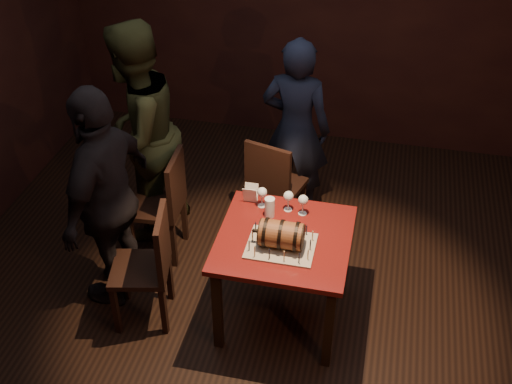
{
  "coord_description": "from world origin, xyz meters",
  "views": [
    {
      "loc": [
        0.73,
        -3.44,
        3.55
      ],
      "look_at": [
        -0.06,
        0.05,
        0.95
      ],
      "focal_mm": 45.0,
      "sensor_mm": 36.0,
      "label": 1
    }
  ],
  "objects_px": {
    "barrel_cake": "(281,235)",
    "person_left_rear": "(136,135)",
    "wine_glass_mid": "(288,197)",
    "wine_glass_left": "(262,193)",
    "person_left_front": "(108,199)",
    "chair_left_rear": "(165,200)",
    "wine_glass_right": "(303,201)",
    "person_back": "(296,129)",
    "chair_back": "(273,183)",
    "chair_left_front": "(150,262)",
    "pint_of_ale": "(270,208)",
    "pub_table": "(284,249)"
  },
  "relations": [
    {
      "from": "chair_back",
      "to": "pint_of_ale",
      "type": "bearing_deg",
      "value": -80.68
    },
    {
      "from": "chair_left_front",
      "to": "person_left_front",
      "type": "height_order",
      "value": "person_left_front"
    },
    {
      "from": "pint_of_ale",
      "to": "person_left_front",
      "type": "bearing_deg",
      "value": -169.21
    },
    {
      "from": "wine_glass_right",
      "to": "chair_back",
      "type": "bearing_deg",
      "value": 118.02
    },
    {
      "from": "barrel_cake",
      "to": "person_left_rear",
      "type": "xyz_separation_m",
      "value": [
        -1.34,
        0.87,
        0.07
      ]
    },
    {
      "from": "person_left_front",
      "to": "wine_glass_left",
      "type": "bearing_deg",
      "value": 113.65
    },
    {
      "from": "chair_left_rear",
      "to": "person_left_rear",
      "type": "distance_m",
      "value": 0.57
    },
    {
      "from": "chair_left_front",
      "to": "pub_table",
      "type": "bearing_deg",
      "value": 12.78
    },
    {
      "from": "person_back",
      "to": "person_left_front",
      "type": "distance_m",
      "value": 1.74
    },
    {
      "from": "wine_glass_left",
      "to": "wine_glass_mid",
      "type": "height_order",
      "value": "same"
    },
    {
      "from": "wine_glass_mid",
      "to": "person_left_rear",
      "type": "xyz_separation_m",
      "value": [
        -1.32,
        0.47,
        0.06
      ]
    },
    {
      "from": "chair_left_rear",
      "to": "chair_left_front",
      "type": "distance_m",
      "value": 0.72
    },
    {
      "from": "chair_back",
      "to": "chair_left_rear",
      "type": "distance_m",
      "value": 0.89
    },
    {
      "from": "person_left_rear",
      "to": "chair_left_front",
      "type": "bearing_deg",
      "value": 41.13
    },
    {
      "from": "wine_glass_right",
      "to": "pint_of_ale",
      "type": "relative_size",
      "value": 1.07
    },
    {
      "from": "chair_back",
      "to": "person_left_front",
      "type": "height_order",
      "value": "person_left_front"
    },
    {
      "from": "wine_glass_mid",
      "to": "chair_left_rear",
      "type": "distance_m",
      "value": 1.09
    },
    {
      "from": "wine_glass_mid",
      "to": "pint_of_ale",
      "type": "bearing_deg",
      "value": -140.2
    },
    {
      "from": "wine_glass_mid",
      "to": "chair_left_rear",
      "type": "xyz_separation_m",
      "value": [
        -1.02,
        0.2,
        -0.34
      ]
    },
    {
      "from": "pub_table",
      "to": "person_left_front",
      "type": "xyz_separation_m",
      "value": [
        -1.26,
        -0.01,
        0.23
      ]
    },
    {
      "from": "barrel_cake",
      "to": "pint_of_ale",
      "type": "height_order",
      "value": "barrel_cake"
    },
    {
      "from": "wine_glass_right",
      "to": "chair_left_front",
      "type": "relative_size",
      "value": 0.17
    },
    {
      "from": "pub_table",
      "to": "chair_left_rear",
      "type": "height_order",
      "value": "chair_left_rear"
    },
    {
      "from": "chair_back",
      "to": "chair_left_front",
      "type": "distance_m",
      "value": 1.3
    },
    {
      "from": "barrel_cake",
      "to": "person_left_front",
      "type": "xyz_separation_m",
      "value": [
        -1.26,
        0.1,
        0.02
      ]
    },
    {
      "from": "wine_glass_left",
      "to": "wine_glass_mid",
      "type": "distance_m",
      "value": 0.19
    },
    {
      "from": "chair_back",
      "to": "chair_left_rear",
      "type": "bearing_deg",
      "value": -151.91
    },
    {
      "from": "wine_glass_mid",
      "to": "person_left_front",
      "type": "xyz_separation_m",
      "value": [
        -1.23,
        -0.31,
        0.0
      ]
    },
    {
      "from": "wine_glass_left",
      "to": "person_left_rear",
      "type": "height_order",
      "value": "person_left_rear"
    },
    {
      "from": "pint_of_ale",
      "to": "person_left_rear",
      "type": "height_order",
      "value": "person_left_rear"
    },
    {
      "from": "wine_glass_right",
      "to": "person_back",
      "type": "bearing_deg",
      "value": 102.52
    },
    {
      "from": "barrel_cake",
      "to": "wine_glass_right",
      "type": "height_order",
      "value": "barrel_cake"
    },
    {
      "from": "wine_glass_mid",
      "to": "chair_left_rear",
      "type": "relative_size",
      "value": 0.17
    },
    {
      "from": "pint_of_ale",
      "to": "person_left_rear",
      "type": "xyz_separation_m",
      "value": [
        -1.2,
        0.56,
        0.11
      ]
    },
    {
      "from": "chair_left_front",
      "to": "barrel_cake",
      "type": "bearing_deg",
      "value": 6.54
    },
    {
      "from": "wine_glass_right",
      "to": "chair_back",
      "type": "relative_size",
      "value": 0.17
    },
    {
      "from": "chair_left_rear",
      "to": "chair_left_front",
      "type": "height_order",
      "value": "same"
    },
    {
      "from": "wine_glass_right",
      "to": "chair_left_rear",
      "type": "distance_m",
      "value": 1.2
    },
    {
      "from": "pub_table",
      "to": "wine_glass_right",
      "type": "relative_size",
      "value": 5.59
    },
    {
      "from": "pint_of_ale",
      "to": "chair_left_front",
      "type": "height_order",
      "value": "chair_left_front"
    },
    {
      "from": "pint_of_ale",
      "to": "wine_glass_right",
      "type": "bearing_deg",
      "value": 18.28
    },
    {
      "from": "person_back",
      "to": "wine_glass_left",
      "type": "bearing_deg",
      "value": 91.14
    },
    {
      "from": "chair_back",
      "to": "person_left_rear",
      "type": "xyz_separation_m",
      "value": [
        -1.09,
        -0.15,
        0.41
      ]
    },
    {
      "from": "person_left_rear",
      "to": "person_left_front",
      "type": "xyz_separation_m",
      "value": [
        0.09,
        -0.78,
        -0.06
      ]
    },
    {
      "from": "chair_back",
      "to": "chair_left_rear",
      "type": "relative_size",
      "value": 1.0
    },
    {
      "from": "wine_glass_left",
      "to": "person_back",
      "type": "distance_m",
      "value": 1.04
    },
    {
      "from": "wine_glass_left",
      "to": "person_left_rear",
      "type": "xyz_separation_m",
      "value": [
        -1.13,
        0.46,
        0.06
      ]
    },
    {
      "from": "wine_glass_mid",
      "to": "wine_glass_left",
      "type": "bearing_deg",
      "value": 179.09
    },
    {
      "from": "pint_of_ale",
      "to": "pub_table",
      "type": "bearing_deg",
      "value": -54.67
    },
    {
      "from": "wine_glass_left",
      "to": "chair_left_front",
      "type": "bearing_deg",
      "value": -143.3
    }
  ]
}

